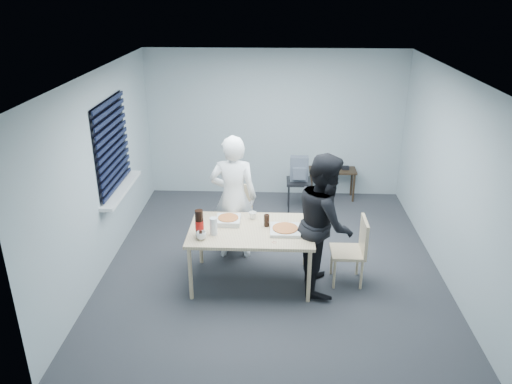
{
  "coord_description": "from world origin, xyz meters",
  "views": [
    {
      "loc": [
        0.02,
        -6.06,
        3.59
      ],
      "look_at": [
        -0.23,
        0.1,
        1.01
      ],
      "focal_mm": 35.0,
      "sensor_mm": 36.0,
      "label": 1
    }
  ],
  "objects_px": {
    "dining_table": "(251,233)",
    "mug_a": "(201,235)",
    "side_table": "(332,174)",
    "stool": "(298,186)",
    "mug_b": "(253,215)",
    "person_black": "(325,223)",
    "soda_bottle": "(199,224)",
    "chair_far": "(238,211)",
    "person_white": "(233,198)",
    "backpack": "(299,169)",
    "chair_right": "(355,247)"
  },
  "relations": [
    {
      "from": "stool",
      "to": "mug_a",
      "type": "relative_size",
      "value": 4.54
    },
    {
      "from": "soda_bottle",
      "to": "person_black",
      "type": "bearing_deg",
      "value": 5.53
    },
    {
      "from": "side_table",
      "to": "mug_b",
      "type": "xyz_separation_m",
      "value": [
        -1.3,
        -2.48,
        0.33
      ]
    },
    {
      "from": "side_table",
      "to": "stool",
      "type": "xyz_separation_m",
      "value": [
        -0.62,
        -0.58,
        -0.02
      ]
    },
    {
      "from": "person_black",
      "to": "mug_b",
      "type": "relative_size",
      "value": 17.7
    },
    {
      "from": "dining_table",
      "to": "stool",
      "type": "xyz_separation_m",
      "value": [
        0.68,
        2.2,
        -0.25
      ]
    },
    {
      "from": "mug_a",
      "to": "stool",
      "type": "bearing_deg",
      "value": 63.03
    },
    {
      "from": "chair_right",
      "to": "soda_bottle",
      "type": "distance_m",
      "value": 1.98
    },
    {
      "from": "person_white",
      "to": "backpack",
      "type": "relative_size",
      "value": 4.26
    },
    {
      "from": "backpack",
      "to": "chair_right",
      "type": "bearing_deg",
      "value": -69.25
    },
    {
      "from": "chair_far",
      "to": "person_white",
      "type": "xyz_separation_m",
      "value": [
        -0.03,
        -0.38,
        0.37
      ]
    },
    {
      "from": "side_table",
      "to": "mug_a",
      "type": "bearing_deg",
      "value": -121.6
    },
    {
      "from": "chair_far",
      "to": "person_black",
      "type": "xyz_separation_m",
      "value": [
        1.16,
        -1.1,
        0.37
      ]
    },
    {
      "from": "chair_far",
      "to": "side_table",
      "type": "relative_size",
      "value": 1.08
    },
    {
      "from": "chair_right",
      "to": "chair_far",
      "type": "bearing_deg",
      "value": 146.99
    },
    {
      "from": "mug_b",
      "to": "soda_bottle",
      "type": "bearing_deg",
      "value": -141.49
    },
    {
      "from": "person_black",
      "to": "mug_b",
      "type": "bearing_deg",
      "value": 68.87
    },
    {
      "from": "stool",
      "to": "chair_right",
      "type": "bearing_deg",
      "value": -73.73
    },
    {
      "from": "stool",
      "to": "backpack",
      "type": "distance_m",
      "value": 0.31
    },
    {
      "from": "soda_bottle",
      "to": "mug_a",
      "type": "bearing_deg",
      "value": -70.49
    },
    {
      "from": "dining_table",
      "to": "soda_bottle",
      "type": "relative_size",
      "value": 4.63
    },
    {
      "from": "dining_table",
      "to": "mug_a",
      "type": "height_order",
      "value": "mug_a"
    },
    {
      "from": "mug_a",
      "to": "mug_b",
      "type": "height_order",
      "value": "mug_a"
    },
    {
      "from": "chair_far",
      "to": "stool",
      "type": "height_order",
      "value": "chair_far"
    },
    {
      "from": "chair_far",
      "to": "person_white",
      "type": "relative_size",
      "value": 0.5
    },
    {
      "from": "chair_right",
      "to": "person_black",
      "type": "bearing_deg",
      "value": -167.67
    },
    {
      "from": "stool",
      "to": "mug_b",
      "type": "height_order",
      "value": "mug_b"
    },
    {
      "from": "stool",
      "to": "mug_a",
      "type": "distance_m",
      "value": 2.81
    },
    {
      "from": "chair_far",
      "to": "person_white",
      "type": "distance_m",
      "value": 0.53
    },
    {
      "from": "person_white",
      "to": "soda_bottle",
      "type": "bearing_deg",
      "value": 68.68
    },
    {
      "from": "person_white",
      "to": "stool",
      "type": "bearing_deg",
      "value": -122.14
    },
    {
      "from": "side_table",
      "to": "chair_far",
      "type": "bearing_deg",
      "value": -132.02
    },
    {
      "from": "chair_far",
      "to": "mug_b",
      "type": "height_order",
      "value": "chair_far"
    },
    {
      "from": "backpack",
      "to": "person_white",
      "type": "bearing_deg",
      "value": -117.96
    },
    {
      "from": "person_white",
      "to": "mug_b",
      "type": "relative_size",
      "value": 17.7
    },
    {
      "from": "soda_bottle",
      "to": "mug_b",
      "type": "bearing_deg",
      "value": 38.51
    },
    {
      "from": "dining_table",
      "to": "backpack",
      "type": "height_order",
      "value": "backpack"
    },
    {
      "from": "person_white",
      "to": "person_black",
      "type": "distance_m",
      "value": 1.38
    },
    {
      "from": "person_black",
      "to": "soda_bottle",
      "type": "relative_size",
      "value": 5.28
    },
    {
      "from": "chair_far",
      "to": "person_black",
      "type": "relative_size",
      "value": 0.5
    },
    {
      "from": "dining_table",
      "to": "mug_b",
      "type": "height_order",
      "value": "mug_b"
    },
    {
      "from": "dining_table",
      "to": "mug_b",
      "type": "bearing_deg",
      "value": 88.67
    },
    {
      "from": "soda_bottle",
      "to": "dining_table",
      "type": "bearing_deg",
      "value": 17.86
    },
    {
      "from": "chair_right",
      "to": "mug_b",
      "type": "relative_size",
      "value": 8.9
    },
    {
      "from": "chair_right",
      "to": "dining_table",
      "type": "bearing_deg",
      "value": -178.35
    },
    {
      "from": "person_black",
      "to": "mug_a",
      "type": "bearing_deg",
      "value": 99.14
    },
    {
      "from": "mug_b",
      "to": "stool",
      "type": "bearing_deg",
      "value": 70.41
    },
    {
      "from": "dining_table",
      "to": "mug_a",
      "type": "relative_size",
      "value": 12.6
    },
    {
      "from": "person_black",
      "to": "mug_b",
      "type": "xyz_separation_m",
      "value": [
        -0.9,
        0.35,
        -0.08
      ]
    },
    {
      "from": "chair_far",
      "to": "soda_bottle",
      "type": "relative_size",
      "value": 2.66
    }
  ]
}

